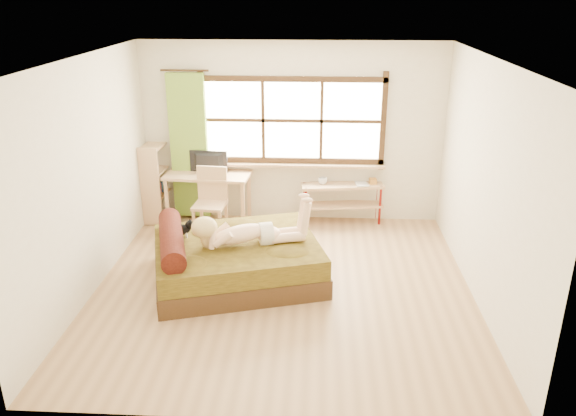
# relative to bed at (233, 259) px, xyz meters

# --- Properties ---
(floor) EXTENTS (4.50, 4.50, 0.00)m
(floor) POSITION_rel_bed_xyz_m (0.63, -0.19, -0.27)
(floor) COLOR #9E754C
(floor) RESTS_ON ground
(ceiling) EXTENTS (4.50, 4.50, 0.00)m
(ceiling) POSITION_rel_bed_xyz_m (0.63, -0.19, 2.43)
(ceiling) COLOR white
(ceiling) RESTS_ON wall_back
(wall_back) EXTENTS (4.50, 0.00, 4.50)m
(wall_back) POSITION_rel_bed_xyz_m (0.63, 2.06, 1.08)
(wall_back) COLOR silver
(wall_back) RESTS_ON floor
(wall_front) EXTENTS (4.50, 0.00, 4.50)m
(wall_front) POSITION_rel_bed_xyz_m (0.63, -2.44, 1.08)
(wall_front) COLOR silver
(wall_front) RESTS_ON floor
(wall_left) EXTENTS (0.00, 4.50, 4.50)m
(wall_left) POSITION_rel_bed_xyz_m (-1.62, -0.19, 1.08)
(wall_left) COLOR silver
(wall_left) RESTS_ON floor
(wall_right) EXTENTS (0.00, 4.50, 4.50)m
(wall_right) POSITION_rel_bed_xyz_m (2.88, -0.19, 1.08)
(wall_right) COLOR silver
(wall_right) RESTS_ON floor
(window) EXTENTS (2.80, 0.16, 1.46)m
(window) POSITION_rel_bed_xyz_m (0.63, 2.03, 1.24)
(window) COLOR #FFEDBF
(window) RESTS_ON wall_back
(curtain) EXTENTS (0.55, 0.10, 2.20)m
(curtain) POSITION_rel_bed_xyz_m (-0.92, 1.94, 0.88)
(curtain) COLOR olive
(curtain) RESTS_ON wall_back
(bed) EXTENTS (2.35, 2.08, 0.75)m
(bed) POSITION_rel_bed_xyz_m (0.00, 0.00, 0.00)
(bed) COLOR #30220E
(bed) RESTS_ON floor
(woman) EXTENTS (1.44, 0.77, 0.59)m
(woman) POSITION_rel_bed_xyz_m (0.20, -0.04, 0.52)
(woman) COLOR beige
(woman) RESTS_ON bed
(kitten) EXTENTS (0.32, 0.20, 0.24)m
(kitten) POSITION_rel_bed_xyz_m (-0.67, 0.11, 0.35)
(kitten) COLOR black
(kitten) RESTS_ON bed
(desk) EXTENTS (1.30, 0.68, 0.79)m
(desk) POSITION_rel_bed_xyz_m (-0.63, 1.76, 0.42)
(desk) COLOR tan
(desk) RESTS_ON floor
(monitor) EXTENTS (0.58, 0.12, 0.33)m
(monitor) POSITION_rel_bed_xyz_m (-0.63, 1.81, 0.68)
(monitor) COLOR black
(monitor) RESTS_ON desk
(chair) EXTENTS (0.48, 0.48, 0.99)m
(chair) POSITION_rel_bed_xyz_m (-0.52, 1.40, 0.28)
(chair) COLOR tan
(chair) RESTS_ON floor
(pipe_shelf) EXTENTS (1.27, 0.47, 0.70)m
(pipe_shelf) POSITION_rel_bed_xyz_m (1.41, 1.88, 0.19)
(pipe_shelf) COLOR tan
(pipe_shelf) RESTS_ON floor
(cup) EXTENTS (0.15, 0.15, 0.10)m
(cup) POSITION_rel_bed_xyz_m (1.10, 1.88, 0.40)
(cup) COLOR gray
(cup) RESTS_ON pipe_shelf
(book) EXTENTS (0.21, 0.27, 0.02)m
(book) POSITION_rel_bed_xyz_m (1.60, 1.88, 0.36)
(book) COLOR gray
(book) RESTS_ON pipe_shelf
(bookshelf) EXTENTS (0.33, 0.54, 1.21)m
(bookshelf) POSITION_rel_bed_xyz_m (-1.45, 1.84, 0.35)
(bookshelf) COLOR tan
(bookshelf) RESTS_ON floor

